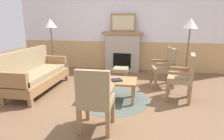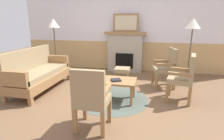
{
  "view_description": "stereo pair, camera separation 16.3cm",
  "coord_description": "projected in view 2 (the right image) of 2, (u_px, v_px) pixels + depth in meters",
  "views": [
    {
      "loc": [
        0.69,
        -3.5,
        1.6
      ],
      "look_at": [
        0.0,
        0.35,
        0.55
      ],
      "focal_mm": 29.04,
      "sensor_mm": 36.0,
      "label": 1
    },
    {
      "loc": [
        0.84,
        -3.46,
        1.6
      ],
      "look_at": [
        0.0,
        0.35,
        0.55
      ],
      "focal_mm": 29.04,
      "sensor_mm": 36.0,
      "label": 2
    }
  ],
  "objects": [
    {
      "name": "armchair_near_fireplace",
      "position": [
        167.0,
        66.0,
        4.45
      ],
      "size": [
        0.57,
        0.57,
        0.98
      ],
      "color": "olive",
      "rests_on": "ground_plane"
    },
    {
      "name": "armchair_front_left",
      "position": [
        91.0,
        97.0,
        2.63
      ],
      "size": [
        0.48,
        0.48,
        0.98
      ],
      "color": "olive",
      "rests_on": "ground_plane"
    },
    {
      "name": "book_on_table",
      "position": [
        116.0,
        80.0,
        3.66
      ],
      "size": [
        0.24,
        0.24,
        0.03
      ],
      "primitive_type": "cube",
      "rotation": [
        0.0,
        0.0,
        0.42
      ],
      "color": "black",
      "rests_on": "coffee_table"
    },
    {
      "name": "floor_lamp_by_chairs",
      "position": [
        193.0,
        28.0,
        4.36
      ],
      "size": [
        0.36,
        0.36,
        1.68
      ],
      "color": "#332D28",
      "rests_on": "ground_plane"
    },
    {
      "name": "wall_back",
      "position": [
        127.0,
        31.0,
        5.97
      ],
      "size": [
        7.2,
        0.14,
        2.7
      ],
      "color": "white",
      "rests_on": "ground_plane"
    },
    {
      "name": "floor_lamp_by_couch",
      "position": [
        54.0,
        27.0,
        5.33
      ],
      "size": [
        0.36,
        0.36,
        1.68
      ],
      "color": "#332D28",
      "rests_on": "ground_plane"
    },
    {
      "name": "round_rug",
      "position": [
        113.0,
        99.0,
        3.85
      ],
      "size": [
        1.53,
        1.53,
        0.01
      ],
      "primitive_type": "cylinder",
      "color": "#4C564C",
      "rests_on": "ground_plane"
    },
    {
      "name": "footstool",
      "position": [
        122.0,
        71.0,
        5.01
      ],
      "size": [
        0.4,
        0.4,
        0.36
      ],
      "color": "olive",
      "rests_on": "ground_plane"
    },
    {
      "name": "fireplace",
      "position": [
        125.0,
        51.0,
        5.9
      ],
      "size": [
        1.3,
        0.44,
        1.28
      ],
      "color": "#A39989",
      "rests_on": "ground_plane"
    },
    {
      "name": "couch",
      "position": [
        39.0,
        73.0,
        4.33
      ],
      "size": [
        0.7,
        1.8,
        0.98
      ],
      "color": "olive",
      "rests_on": "ground_plane"
    },
    {
      "name": "framed_picture",
      "position": [
        126.0,
        23.0,
        5.67
      ],
      "size": [
        0.8,
        0.04,
        0.56
      ],
      "color": "olive",
      "rests_on": "fireplace"
    },
    {
      "name": "ground_plane",
      "position": [
        108.0,
        99.0,
        3.86
      ],
      "size": [
        14.0,
        14.0,
        0.0
      ],
      "primitive_type": "plane",
      "color": "brown"
    },
    {
      "name": "coffee_table",
      "position": [
        113.0,
        82.0,
        3.75
      ],
      "size": [
        0.96,
        0.56,
        0.44
      ],
      "color": "olive",
      "rests_on": "ground_plane"
    },
    {
      "name": "armchair_by_window_left",
      "position": [
        184.0,
        76.0,
        3.64
      ],
      "size": [
        0.57,
        0.57,
        0.98
      ],
      "color": "olive",
      "rests_on": "ground_plane"
    }
  ]
}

